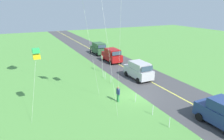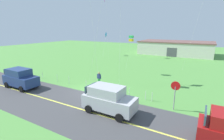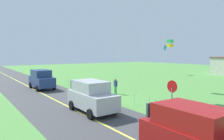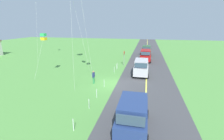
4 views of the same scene
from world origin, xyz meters
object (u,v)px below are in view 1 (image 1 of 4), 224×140
car_parked_east_near (112,55)px  stop_sign (102,60)px  car_suv_foreground (139,70)px  person_adult_near (118,94)px  car_parked_east_far (98,48)px  kite_green_far (36,54)px

car_parked_east_near → stop_sign: bearing=139.1°
car_suv_foreground → person_adult_near: car_suv_foreground is taller
car_parked_east_near → car_suv_foreground: bearing=177.0°
car_parked_east_far → car_parked_east_near: same height
car_parked_east_far → kite_green_far: (-18.42, 12.99, 4.20)m
stop_sign → car_suv_foreground: bearing=-146.2°
car_suv_foreground → car_parked_east_near: bearing=-3.0°
person_adult_near → car_parked_east_near: bearing=116.8°
car_parked_east_far → stop_sign: (-10.28, 3.68, 0.65)m
stop_sign → person_adult_near: stop_sign is taller
car_suv_foreground → stop_sign: (4.65, 3.11, 0.65)m
stop_sign → person_adult_near: 9.61m
car_parked_east_near → stop_sign: (-4.11, 3.56, 0.65)m
person_adult_near → kite_green_far: kite_green_far is taller
car_parked_east_near → person_adult_near: car_parked_east_near is taller
stop_sign → person_adult_near: size_ratio=1.60×
car_parked_east_far → stop_sign: size_ratio=1.72×
car_suv_foreground → car_parked_east_far: same height
car_suv_foreground → kite_green_far: size_ratio=0.76×
car_suv_foreground → person_adult_near: size_ratio=2.75×
car_parked_east_far → car_parked_east_near: (-6.17, 0.12, 0.00)m
car_parked_east_near → person_adult_near: size_ratio=2.75×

